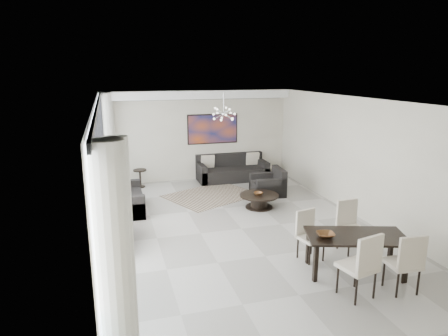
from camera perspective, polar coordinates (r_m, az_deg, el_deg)
name	(u,v)px	position (r m, az deg, el deg)	size (l,w,h in m)	color
room_shell	(262,166)	(8.91, 5.44, 0.34)	(6.00, 9.00, 2.90)	#A8A39B
window_wall	(107,176)	(8.30, -16.37, -1.04)	(0.37, 8.95, 2.90)	silver
soffit	(198,95)	(12.67, -3.68, 10.41)	(5.98, 0.40, 0.26)	white
painting	(213,129)	(13.07, -1.62, 5.59)	(1.68, 0.04, 0.98)	#AB4417
chandelier	(224,114)	(11.04, -0.05, 7.75)	(0.66, 0.66, 0.71)	silver
rug	(211,195)	(11.53, -1.85, -3.92)	(2.37, 1.82, 0.01)	black
coffee_table	(259,200)	(10.52, 5.03, -4.61)	(1.02, 1.02, 0.36)	black
bowl_coffee	(258,194)	(10.41, 4.93, -3.68)	(0.25, 0.25, 0.08)	brown
sofa_main	(232,171)	(13.11, 1.17, -0.49)	(2.28, 0.93, 0.83)	black
loveseat	(122,200)	(10.55, -14.33, -4.49)	(0.93, 1.66, 0.83)	black
armchair	(269,186)	(11.63, 6.42, -2.51)	(0.94, 0.99, 0.77)	black
side_table	(140,175)	(12.52, -11.90, -1.03)	(0.40, 0.40, 0.56)	black
tv_console	(116,231)	(8.70, -15.20, -8.71)	(0.46, 1.64, 0.51)	black
television	(122,204)	(8.55, -14.37, -4.96)	(1.10, 0.14, 0.63)	gray
dining_table	(356,240)	(7.47, 18.35, -9.71)	(1.89, 1.33, 0.71)	black
dining_chair_sw	(363,262)	(6.68, 19.25, -12.56)	(0.60, 0.60, 1.10)	beige
dining_chair_se	(407,260)	(7.10, 24.67, -11.82)	(0.51, 0.51, 1.03)	beige
dining_chair_nw	(308,231)	(7.83, 11.94, -8.82)	(0.52, 0.52, 0.94)	beige
dining_chair_ne	(349,222)	(8.37, 17.47, -7.35)	(0.49, 0.49, 1.02)	beige
bowl_dining	(325,235)	(7.19, 14.29, -9.26)	(0.31, 0.31, 0.08)	brown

